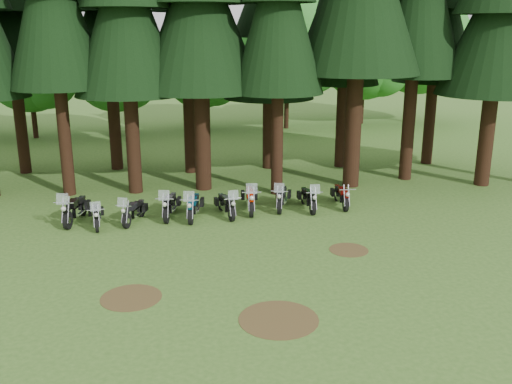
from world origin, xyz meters
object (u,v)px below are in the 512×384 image
motorcycle_0 (75,210)px  motorcycle_4 (194,207)px  motorcycle_1 (96,216)px  motorcycle_5 (226,205)px  motorcycle_7 (282,198)px  motorcycle_2 (134,212)px  motorcycle_9 (341,196)px  motorcycle_6 (250,200)px  motorcycle_3 (170,206)px  motorcycle_8 (308,199)px

motorcycle_0 → motorcycle_4: bearing=8.9°
motorcycle_0 → motorcycle_1: bearing=-24.3°
motorcycle_4 → motorcycle_5: bearing=15.3°
motorcycle_1 → motorcycle_7: size_ratio=0.93×
motorcycle_1 → motorcycle_2: bearing=3.5°
motorcycle_9 → motorcycle_6: bearing=-175.9°
motorcycle_0 → motorcycle_7: 8.66m
motorcycle_6 → motorcycle_9: bearing=6.0°
motorcycle_0 → motorcycle_2: bearing=2.4°
motorcycle_2 → motorcycle_4: size_ratio=0.88×
motorcycle_0 → motorcycle_7: size_ratio=1.10×
motorcycle_4 → motorcycle_6: motorcycle_6 is taller
motorcycle_0 → motorcycle_2: (2.35, -0.42, -0.07)m
motorcycle_2 → motorcycle_3: (1.46, 0.43, 0.05)m
motorcycle_1 → motorcycle_5: bearing=-1.5°
motorcycle_4 → motorcycle_1: bearing=-162.7°
motorcycle_2 → motorcycle_3: size_ratio=0.88×
motorcycle_2 → motorcycle_4: 2.43m
motorcycle_1 → motorcycle_8: 8.89m
motorcycle_2 → motorcycle_8: (7.41, 0.45, 0.03)m
motorcycle_7 → motorcycle_3: bearing=-157.2°
motorcycle_2 → motorcycle_6: bearing=29.1°
motorcycle_1 → motorcycle_7: 7.82m
motorcycle_1 → motorcycle_9: (10.43, 0.94, 0.01)m
motorcycle_2 → motorcycle_3: bearing=37.7°
motorcycle_3 → motorcycle_5: size_ratio=1.06×
motorcycle_2 → motorcycle_3: motorcycle_3 is taller
motorcycle_7 → motorcycle_0: bearing=-159.0°
motorcycle_9 → motorcycle_8: bearing=-167.5°
motorcycle_2 → motorcycle_9: 9.00m
motorcycle_9 → motorcycle_4: bearing=-171.1°
motorcycle_3 → motorcycle_5: motorcycle_3 is taller
motorcycle_2 → motorcycle_6: 4.93m
motorcycle_9 → motorcycle_1: bearing=-171.0°
motorcycle_8 → motorcycle_9: size_ratio=1.03×
motorcycle_0 → motorcycle_1: 1.13m
motorcycle_4 → motorcycle_5: size_ratio=1.06×
motorcycle_3 → motorcycle_5: (2.34, -0.24, -0.03)m
motorcycle_6 → motorcycle_9: (4.09, 0.02, -0.07)m
motorcycle_0 → motorcycle_6: size_ratio=1.00×
motorcycle_5 → motorcycle_8: 3.62m
motorcycle_1 → motorcycle_9: 10.47m
motorcycle_0 → motorcycle_5: motorcycle_0 is taller
motorcycle_0 → motorcycle_4: motorcycle_0 is taller
motorcycle_5 → motorcycle_8: size_ratio=0.99×
motorcycle_1 → motorcycle_0: bearing=136.7°
motorcycle_2 → motorcycle_9: size_ratio=0.95×
motorcycle_5 → motorcycle_9: motorcycle_5 is taller
motorcycle_4 → motorcycle_3: bearing=173.6°
motorcycle_1 → motorcycle_4: bearing=-1.0°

